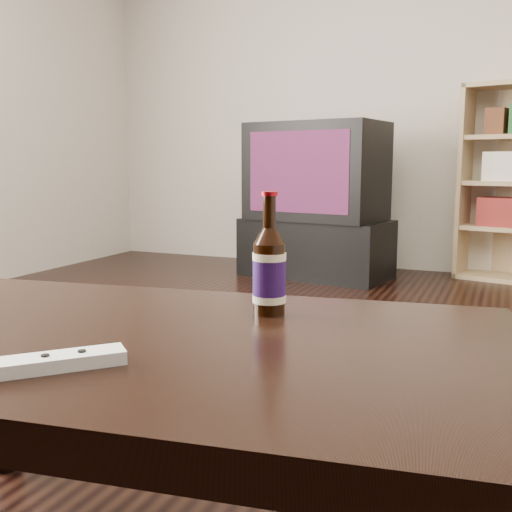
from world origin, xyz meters
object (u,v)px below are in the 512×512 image
at_px(tv_stand, 316,248).
at_px(remote, 60,361).
at_px(tv, 317,172).
at_px(beer_bottle, 269,271).
at_px(coffee_table, 151,369).

xyz_separation_m(tv_stand, remote, (0.65, -3.42, 0.30)).
height_order(tv_stand, tv, tv).
relative_size(tv_stand, beer_bottle, 4.06).
distance_m(coffee_table, remote, 0.23).
bearing_deg(tv_stand, tv, -90.00).
bearing_deg(beer_bottle, coffee_table, -122.32).
height_order(coffee_table, beer_bottle, beer_bottle).
distance_m(tv_stand, coffee_table, 3.29).
height_order(tv_stand, remote, remote).
xyz_separation_m(coffee_table, beer_bottle, (0.15, 0.23, 0.16)).
relative_size(tv, remote, 5.56).
bearing_deg(remote, coffee_table, 126.65).
distance_m(tv, beer_bottle, 3.10).
height_order(tv_stand, coffee_table, coffee_table).
xyz_separation_m(tv, remote, (0.65, -3.42, -0.25)).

